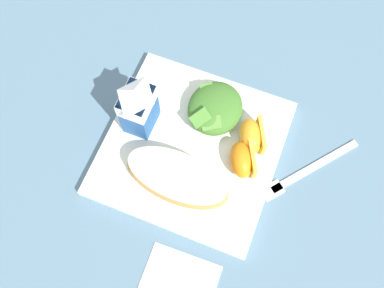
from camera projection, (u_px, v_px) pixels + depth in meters
The scene contains 8 objects.
ground at pixel (192, 150), 0.71m from camera, with size 3.00×3.00×0.00m, color slate.
white_plate at pixel (192, 148), 0.70m from camera, with size 0.28×0.28×0.02m, color white.
cheesy_pizza_bread at pixel (174, 176), 0.65m from camera, with size 0.09×0.17×0.04m.
green_salad_pile at pixel (215, 108), 0.70m from camera, with size 0.10×0.09×0.05m.
milk_carton at pixel (138, 106), 0.65m from camera, with size 0.06×0.04×0.11m.
orange_wedge_front at pixel (243, 159), 0.66m from camera, with size 0.07×0.06×0.04m.
orange_wedge_middle at pixel (252, 136), 0.68m from camera, with size 0.07×0.06×0.04m.
metal_fork at pixel (303, 173), 0.69m from camera, with size 0.16×0.13×0.01m.
Camera 1 is at (-0.23, -0.09, 0.66)m, focal length 39.37 mm.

